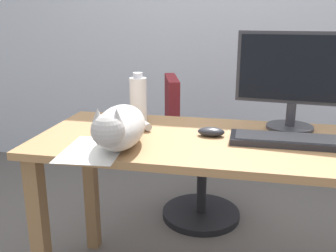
{
  "coord_description": "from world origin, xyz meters",
  "views": [
    {
      "loc": [
        0.08,
        -1.45,
        1.22
      ],
      "look_at": [
        -0.21,
        -0.06,
        0.81
      ],
      "focal_mm": 40.59,
      "sensor_mm": 36.0,
      "label": 1
    }
  ],
  "objects_px": {
    "computer_mouse": "(211,132)",
    "cat": "(120,127)",
    "keyboard": "(288,140)",
    "water_bottle": "(138,99)",
    "monitor": "(294,77)",
    "office_chair": "(194,161)"
  },
  "relations": [
    {
      "from": "cat",
      "to": "water_bottle",
      "type": "bearing_deg",
      "value": 95.9
    },
    {
      "from": "keyboard",
      "to": "computer_mouse",
      "type": "xyz_separation_m",
      "value": [
        -0.3,
        0.03,
        0.0
      ]
    },
    {
      "from": "computer_mouse",
      "to": "cat",
      "type": "bearing_deg",
      "value": -145.98
    },
    {
      "from": "monitor",
      "to": "computer_mouse",
      "type": "height_order",
      "value": "monitor"
    },
    {
      "from": "monitor",
      "to": "computer_mouse",
      "type": "xyz_separation_m",
      "value": [
        -0.32,
        -0.17,
        -0.21
      ]
    },
    {
      "from": "keyboard",
      "to": "cat",
      "type": "bearing_deg",
      "value": -163.36
    },
    {
      "from": "cat",
      "to": "keyboard",
      "type": "bearing_deg",
      "value": 16.64
    },
    {
      "from": "cat",
      "to": "water_bottle",
      "type": "height_order",
      "value": "water_bottle"
    },
    {
      "from": "monitor",
      "to": "keyboard",
      "type": "xyz_separation_m",
      "value": [
        -0.02,
        -0.2,
        -0.21
      ]
    },
    {
      "from": "office_chair",
      "to": "monitor",
      "type": "bearing_deg",
      "value": -44.79
    },
    {
      "from": "office_chair",
      "to": "computer_mouse",
      "type": "bearing_deg",
      "value": -76.48
    },
    {
      "from": "computer_mouse",
      "to": "water_bottle",
      "type": "xyz_separation_m",
      "value": [
        -0.36,
        0.17,
        0.09
      ]
    },
    {
      "from": "cat",
      "to": "water_bottle",
      "type": "xyz_separation_m",
      "value": [
        -0.04,
        0.38,
        0.02
      ]
    },
    {
      "from": "monitor",
      "to": "water_bottle",
      "type": "bearing_deg",
      "value": -179.79
    },
    {
      "from": "keyboard",
      "to": "water_bottle",
      "type": "bearing_deg",
      "value": 163.26
    },
    {
      "from": "monitor",
      "to": "cat",
      "type": "xyz_separation_m",
      "value": [
        -0.64,
        -0.38,
        -0.15
      ]
    },
    {
      "from": "keyboard",
      "to": "office_chair",
      "type": "bearing_deg",
      "value": 123.96
    },
    {
      "from": "keyboard",
      "to": "water_bottle",
      "type": "distance_m",
      "value": 0.69
    },
    {
      "from": "office_chair",
      "to": "computer_mouse",
      "type": "relative_size",
      "value": 8.08
    },
    {
      "from": "water_bottle",
      "to": "cat",
      "type": "bearing_deg",
      "value": -84.1
    },
    {
      "from": "office_chair",
      "to": "water_bottle",
      "type": "height_order",
      "value": "water_bottle"
    },
    {
      "from": "computer_mouse",
      "to": "water_bottle",
      "type": "relative_size",
      "value": 0.49
    }
  ]
}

